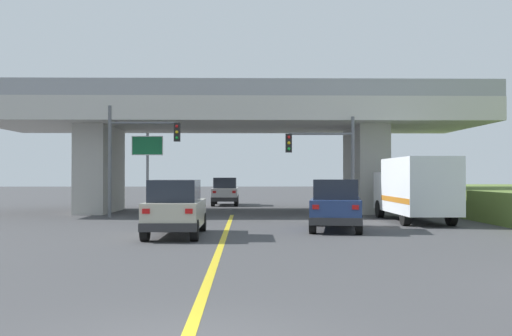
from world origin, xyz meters
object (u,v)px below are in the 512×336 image
object	(u,v)px
traffic_signal_nearside	(329,155)
highway_sign	(147,155)
suv_lead	(176,208)
box_truck	(415,188)
traffic_signal_farside	(134,147)
suv_crossing	(336,205)
sedan_oncoming	(225,191)

from	to	relation	value
traffic_signal_nearside	highway_sign	bearing A→B (deg)	169.06
traffic_signal_nearside	suv_lead	bearing A→B (deg)	-127.19
box_truck	traffic_signal_farside	distance (m)	14.17
suv_lead	suv_crossing	xyz separation A→B (m)	(6.10, 2.25, 0.00)
suv_crossing	traffic_signal_farside	bearing A→B (deg)	152.57
suv_crossing	box_truck	bearing A→B (deg)	51.65
sedan_oncoming	highway_sign	world-z (taller)	highway_sign
sedan_oncoming	traffic_signal_nearside	xyz separation A→B (m)	(5.78, -12.86, 2.22)
suv_lead	highway_sign	size ratio (longest dim) A/B	1.02
suv_lead	traffic_signal_farside	distance (m)	10.14
suv_lead	suv_crossing	world-z (taller)	same
traffic_signal_nearside	highway_sign	distance (m)	9.78
suv_crossing	highway_sign	xyz separation A→B (m)	(-8.94, 8.51, 2.30)
suv_crossing	box_truck	distance (m)	5.86
suv_lead	box_truck	bearing A→B (deg)	30.77
box_truck	traffic_signal_nearside	size ratio (longest dim) A/B	1.36
box_truck	highway_sign	size ratio (longest dim) A/B	1.59
suv_crossing	traffic_signal_farside	size ratio (longest dim) A/B	0.83
box_truck	traffic_signal_farside	world-z (taller)	traffic_signal_farside
box_truck	traffic_signal_farside	size ratio (longest dim) A/B	1.23
traffic_signal_farside	highway_sign	distance (m)	1.63
suv_crossing	box_truck	world-z (taller)	box_truck
suv_lead	highway_sign	xyz separation A→B (m)	(-2.84, 10.77, 2.30)
box_truck	traffic_signal_nearside	distance (m)	4.83
traffic_signal_nearside	traffic_signal_farside	world-z (taller)	traffic_signal_farside
traffic_signal_nearside	highway_sign	xyz separation A→B (m)	(-9.60, 1.86, 0.08)
suv_lead	traffic_signal_nearside	bearing A→B (deg)	52.81
suv_lead	traffic_signal_nearside	xyz separation A→B (m)	(6.76, 8.91, 2.22)
sedan_oncoming	traffic_signal_farside	world-z (taller)	traffic_signal_farside
suv_lead	traffic_signal_farside	xyz separation A→B (m)	(-3.29, 9.23, 2.61)
traffic_signal_nearside	highway_sign	size ratio (longest dim) A/B	1.16
sedan_oncoming	traffic_signal_farside	xyz separation A→B (m)	(-4.27, -12.54, 2.61)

